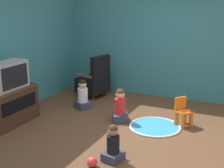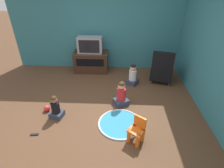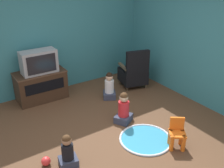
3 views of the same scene
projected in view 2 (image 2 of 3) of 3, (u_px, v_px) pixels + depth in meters
The scene contains 12 objects.
ground_plane at pixel (101, 114), 3.89m from camera, with size 30.00×30.00×0.00m, color brown.
wall_back at pixel (97, 23), 5.34m from camera, with size 5.37×0.12×2.87m.
tv_cabinet at pixel (91, 61), 5.60m from camera, with size 1.08×0.56×0.65m.
television at pixel (90, 45), 5.27m from camera, with size 0.74×0.35×0.49m.
black_armchair at pixel (162, 70), 4.97m from camera, with size 0.72×0.73×0.97m.
yellow_kid_chair at pixel (137, 132), 3.14m from camera, with size 0.36×0.35×0.51m.
play_mat at pixel (120, 123), 3.61m from camera, with size 0.91×0.91×0.04m.
child_watching_left at pixel (121, 95), 4.06m from camera, with size 0.41×0.39×0.62m.
child_watching_center at pixel (133, 76), 4.90m from camera, with size 0.39×0.41×0.61m.
child_watching_right at pixel (56, 108), 3.70m from camera, with size 0.31×0.28×0.53m.
toy_ball at pixel (47, 108), 3.95m from camera, with size 0.14×0.14×0.14m.
remote_control at pixel (34, 134), 3.35m from camera, with size 0.15×0.06×0.02m.
Camera 2 is at (0.40, -3.00, 2.55)m, focal length 28.00 mm.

